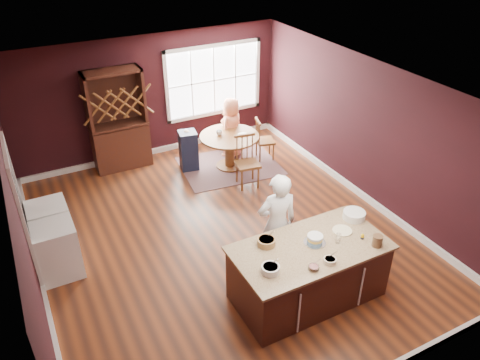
% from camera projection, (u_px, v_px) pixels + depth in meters
% --- Properties ---
extents(room_shell, '(7.00, 7.00, 7.00)m').
position_uv_depth(room_shell, '(220.00, 168.00, 7.52)').
color(room_shell, brown).
rests_on(room_shell, ground).
extents(window, '(2.36, 0.10, 1.66)m').
position_uv_depth(window, '(214.00, 80.00, 10.67)').
color(window, white).
rests_on(window, room_shell).
extents(doorway, '(0.08, 1.26, 2.13)m').
position_uv_depth(doorway, '(23.00, 215.00, 6.96)').
color(doorway, white).
rests_on(doorway, room_shell).
extents(kitchen_island, '(2.20, 1.15, 0.92)m').
position_uv_depth(kitchen_island, '(308.00, 273.00, 6.74)').
color(kitchen_island, '#401C0E').
rests_on(kitchen_island, ground).
extents(dining_table, '(1.27, 1.27, 0.75)m').
position_uv_depth(dining_table, '(230.00, 145.00, 10.02)').
color(dining_table, brown).
rests_on(dining_table, ground).
extents(baker, '(0.69, 0.51, 1.72)m').
position_uv_depth(baker, '(277.00, 224.00, 7.04)').
color(baker, silver).
rests_on(baker, ground).
extents(layer_cake, '(0.31, 0.31, 0.13)m').
position_uv_depth(layer_cake, '(315.00, 239.00, 6.53)').
color(layer_cake, white).
rests_on(layer_cake, kitchen_island).
extents(bowl_blue, '(0.24, 0.24, 0.09)m').
position_uv_depth(bowl_blue, '(270.00, 269.00, 6.03)').
color(bowl_blue, silver).
rests_on(bowl_blue, kitchen_island).
extents(bowl_yellow, '(0.26, 0.26, 0.10)m').
position_uv_depth(bowl_yellow, '(266.00, 242.00, 6.50)').
color(bowl_yellow, olive).
rests_on(bowl_yellow, kitchen_island).
extents(bowl_pink, '(0.15, 0.15, 0.06)m').
position_uv_depth(bowl_pink, '(314.00, 268.00, 6.08)').
color(bowl_pink, white).
rests_on(bowl_pink, kitchen_island).
extents(bowl_olive, '(0.17, 0.17, 0.06)m').
position_uv_depth(bowl_olive, '(330.00, 261.00, 6.19)').
color(bowl_olive, beige).
rests_on(bowl_olive, kitchen_island).
extents(drinking_glass, '(0.08, 0.08, 0.15)m').
position_uv_depth(drinking_glass, '(338.00, 238.00, 6.52)').
color(drinking_glass, silver).
rests_on(drinking_glass, kitchen_island).
extents(dinner_plate, '(0.28, 0.28, 0.02)m').
position_uv_depth(dinner_plate, '(342.00, 231.00, 6.78)').
color(dinner_plate, '#FFE0A9').
rests_on(dinner_plate, kitchen_island).
extents(white_tub, '(0.34, 0.34, 0.11)m').
position_uv_depth(white_tub, '(354.00, 215.00, 7.04)').
color(white_tub, white).
rests_on(white_tub, kitchen_island).
extents(stoneware_crock, '(0.14, 0.14, 0.17)m').
position_uv_depth(stoneware_crock, '(377.00, 241.00, 6.46)').
color(stoneware_crock, '#45301E').
rests_on(stoneware_crock, kitchen_island).
extents(toy_figurine, '(0.05, 0.05, 0.08)m').
position_uv_depth(toy_figurine, '(362.00, 236.00, 6.62)').
color(toy_figurine, yellow).
rests_on(toy_figurine, kitchen_island).
extents(rug, '(2.24, 1.83, 0.01)m').
position_uv_depth(rug, '(230.00, 166.00, 10.30)').
color(rug, brown).
rests_on(rug, ground).
extents(chair_east, '(0.48, 0.49, 0.97)m').
position_uv_depth(chair_east, '(265.00, 139.00, 10.37)').
color(chair_east, brown).
rests_on(chair_east, ground).
extents(chair_south, '(0.52, 0.51, 1.08)m').
position_uv_depth(chair_south, '(248.00, 162.00, 9.35)').
color(chair_south, '#9B5A20').
rests_on(chair_south, ground).
extents(chair_north, '(0.52, 0.50, 1.02)m').
position_uv_depth(chair_north, '(225.00, 128.00, 10.81)').
color(chair_north, brown).
rests_on(chair_north, ground).
extents(seated_woman, '(0.80, 0.72, 1.38)m').
position_uv_depth(seated_woman, '(232.00, 128.00, 10.39)').
color(seated_woman, '#F28961').
rests_on(seated_woman, ground).
extents(high_chair, '(0.42, 0.42, 0.90)m').
position_uv_depth(high_chair, '(188.00, 150.00, 10.00)').
color(high_chair, '#1C2141').
rests_on(high_chair, ground).
extents(toddler, '(0.18, 0.14, 0.26)m').
position_uv_depth(toddler, '(190.00, 134.00, 9.85)').
color(toddler, '#8CA5BF').
rests_on(toddler, high_chair).
extents(table_plate, '(0.21, 0.21, 0.02)m').
position_uv_depth(table_plate, '(243.00, 135.00, 9.93)').
color(table_plate, beige).
rests_on(table_plate, dining_table).
extents(table_cup, '(0.14, 0.14, 0.10)m').
position_uv_depth(table_cup, '(219.00, 133.00, 9.91)').
color(table_cup, silver).
rests_on(table_cup, dining_table).
extents(hutch, '(1.18, 0.49, 2.16)m').
position_uv_depth(hutch, '(118.00, 121.00, 9.77)').
color(hutch, black).
rests_on(hutch, ground).
extents(washer, '(0.61, 0.59, 0.89)m').
position_uv_depth(washer, '(58.00, 250.00, 7.15)').
color(washer, white).
rests_on(washer, ground).
extents(dryer, '(0.61, 0.59, 0.89)m').
position_uv_depth(dryer, '(51.00, 228.00, 7.64)').
color(dryer, silver).
rests_on(dryer, ground).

